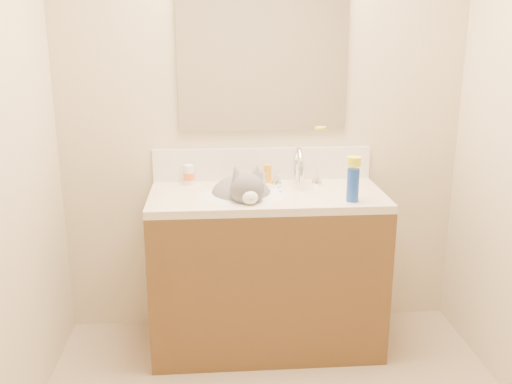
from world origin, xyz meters
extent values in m
cube|color=#C5B592|center=(0.00, 1.25, 1.25)|extent=(2.20, 0.04, 2.50)
cube|color=brown|center=(0.00, 0.97, 0.41)|extent=(1.20, 0.55, 0.82)
cube|color=beige|center=(0.00, 0.97, 0.84)|extent=(1.20, 0.55, 0.04)
ellipsoid|color=white|center=(-0.12, 0.94, 0.79)|extent=(0.45, 0.36, 0.14)
cylinder|color=silver|center=(0.18, 1.16, 0.92)|extent=(0.04, 0.04, 0.11)
torus|color=silver|center=(0.18, 1.09, 0.97)|extent=(0.03, 0.20, 0.20)
cylinder|color=silver|center=(0.18, 1.01, 0.94)|extent=(0.03, 0.03, 0.06)
cone|color=silver|center=(0.07, 1.16, 0.89)|extent=(0.06, 0.06, 0.06)
cone|color=silver|center=(0.29, 1.16, 0.89)|extent=(0.06, 0.06, 0.06)
ellipsoid|color=#585558|center=(-0.13, 1.01, 0.82)|extent=(0.37, 0.40, 0.24)
ellipsoid|color=#585558|center=(-0.11, 0.84, 0.92)|extent=(0.19, 0.17, 0.16)
ellipsoid|color=#585558|center=(-0.12, 0.91, 0.88)|extent=(0.14, 0.14, 0.15)
cone|color=#585558|center=(-0.16, 0.86, 0.99)|extent=(0.09, 0.09, 0.10)
cone|color=#585558|center=(-0.06, 0.87, 0.99)|extent=(0.09, 0.09, 0.10)
ellipsoid|color=white|center=(-0.10, 0.77, 0.90)|extent=(0.08, 0.07, 0.07)
ellipsoid|color=white|center=(-0.11, 0.88, 0.83)|extent=(0.13, 0.09, 0.14)
sphere|color=#C37E89|center=(-0.10, 0.75, 0.90)|extent=(0.02, 0.02, 0.02)
cylinder|color=#585558|center=(0.02, 1.01, 0.75)|extent=(0.14, 0.25, 0.05)
cube|color=silver|center=(0.00, 1.24, 0.95)|extent=(1.20, 0.02, 0.18)
cube|color=white|center=(0.00, 1.24, 1.54)|extent=(0.90, 0.02, 0.80)
cylinder|color=silver|center=(-0.40, 1.17, 0.91)|extent=(0.07, 0.07, 0.11)
cylinder|color=orange|center=(-0.40, 1.17, 0.90)|extent=(0.08, 0.08, 0.04)
cylinder|color=#B7B7BC|center=(0.00, 1.18, 0.89)|extent=(0.06, 0.06, 0.06)
cylinder|color=orange|center=(0.02, 1.18, 0.91)|extent=(0.05, 0.05, 0.10)
cube|color=silver|center=(0.07, 1.04, 0.86)|extent=(0.02, 0.13, 0.01)
cube|color=#709AEF|center=(0.07, 1.04, 0.87)|extent=(0.01, 0.03, 0.01)
cylinder|color=#1840A9|center=(0.40, 0.80, 0.94)|extent=(0.07, 0.07, 0.16)
cylinder|color=yellow|center=(0.40, 0.80, 1.06)|extent=(0.08, 0.08, 0.04)
camera|label=1|loc=(-0.27, -1.82, 1.67)|focal=40.00mm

